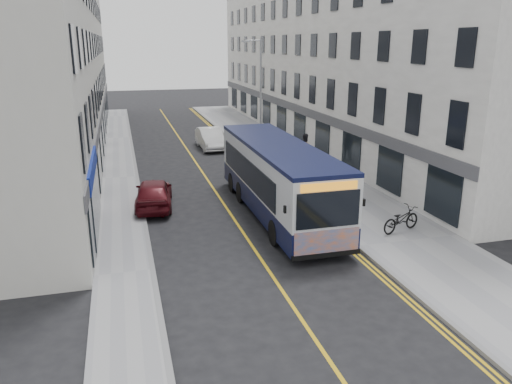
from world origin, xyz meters
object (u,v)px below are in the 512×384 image
city_bus (278,177)px  streetlamp (260,97)px  pedestrian_near (306,157)px  pedestrian_far (306,148)px  car_white (210,138)px  bicycle (401,219)px  car_maroon (154,193)px

city_bus → streetlamp: bearing=78.9°
streetlamp → city_bus: bearing=-101.1°
pedestrian_near → pedestrian_far: size_ratio=0.93×
pedestrian_near → car_white: (-4.36, 8.98, -0.25)m
bicycle → car_white: (-4.59, 19.64, 0.12)m
pedestrian_near → car_white: pedestrian_near is taller
pedestrian_near → car_maroon: bearing=-140.8°
city_bus → car_white: city_bus is taller
city_bus → bicycle: bearing=-40.9°
bicycle → car_white: size_ratio=0.44×
streetlamp → pedestrian_far: bearing=-27.0°
pedestrian_near → pedestrian_far: 2.31m
bicycle → pedestrian_far: size_ratio=1.05×
city_bus → bicycle: 5.79m
streetlamp → pedestrian_far: (2.78, -1.41, -3.29)m
city_bus → pedestrian_near: size_ratio=6.43×
streetlamp → pedestrian_far: size_ratio=4.10×
bicycle → pedestrian_far: bearing=-20.8°
bicycle → car_maroon: 11.66m
pedestrian_far → car_maroon: (-10.35, -6.49, -0.36)m
streetlamp → bicycle: (2.22, -14.24, -3.73)m
streetlamp → bicycle: size_ratio=3.91×
streetlamp → pedestrian_near: bearing=-60.9°
pedestrian_far → streetlamp: bearing=140.8°
city_bus → car_maroon: 6.21m
pedestrian_far → car_white: (-5.15, 6.81, -0.32)m
streetlamp → car_maroon: 11.54m
city_bus → car_white: bearing=91.1°
city_bus → bicycle: city_bus is taller
car_white → car_maroon: size_ratio=1.09×
streetlamp → car_white: size_ratio=1.70×
pedestrian_near → car_white: bearing=130.8°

